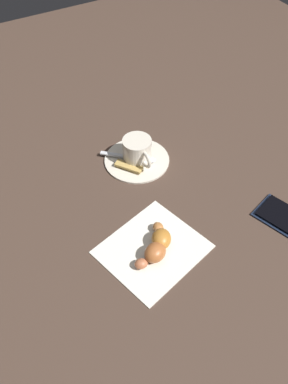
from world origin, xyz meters
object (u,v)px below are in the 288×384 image
object	(u,v)px
espresso_cup	(137,150)
croissant	(157,246)
saucer	(137,159)
teaspoon	(137,158)
sugar_packet	(129,166)
napkin	(153,249)

from	to	relation	value
espresso_cup	croissant	distance (m)	0.24
saucer	teaspoon	bearing A→B (deg)	-6.56
saucer	espresso_cup	size ratio (longest dim) A/B	1.61
espresso_cup	teaspoon	world-z (taller)	espresso_cup
saucer	espresso_cup	xyz separation A→B (m)	(0.00, 0.00, 0.03)
sugar_packet	teaspoon	bearing A→B (deg)	80.12
teaspoon	sugar_packet	distance (m)	0.03
saucer	sugar_packet	world-z (taller)	sugar_packet
espresso_cup	napkin	xyz separation A→B (m)	(0.22, -0.09, -0.03)
croissant	teaspoon	bearing A→B (deg)	159.37
napkin	espresso_cup	bearing A→B (deg)	157.54
sugar_packet	croissant	world-z (taller)	croissant
espresso_cup	croissant	world-z (taller)	espresso_cup
saucer	napkin	distance (m)	0.24
napkin	saucer	bearing A→B (deg)	157.89
espresso_cup	croissant	bearing A→B (deg)	-20.77
saucer	teaspoon	distance (m)	0.01
sugar_packet	espresso_cup	bearing A→B (deg)	80.59
teaspoon	croissant	size ratio (longest dim) A/B	1.07
saucer	sugar_packet	distance (m)	0.04
napkin	croissant	bearing A→B (deg)	35.34
espresso_cup	sugar_packet	world-z (taller)	espresso_cup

